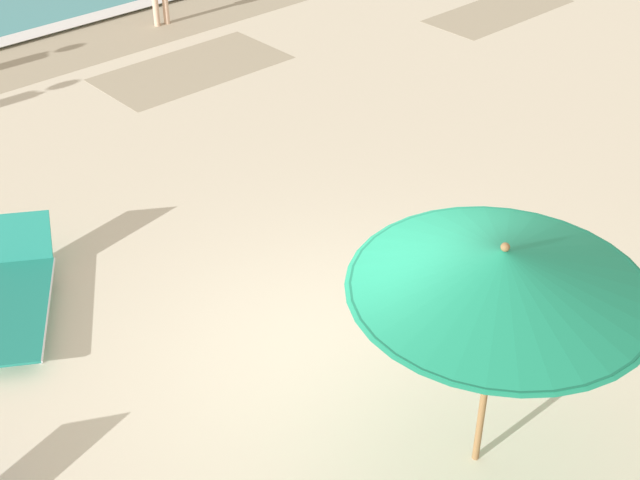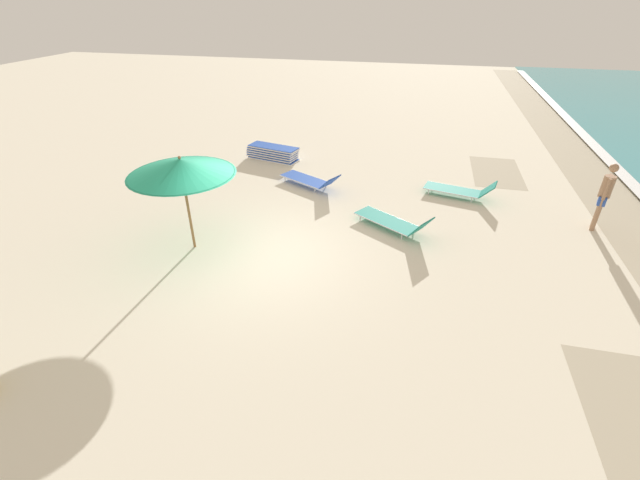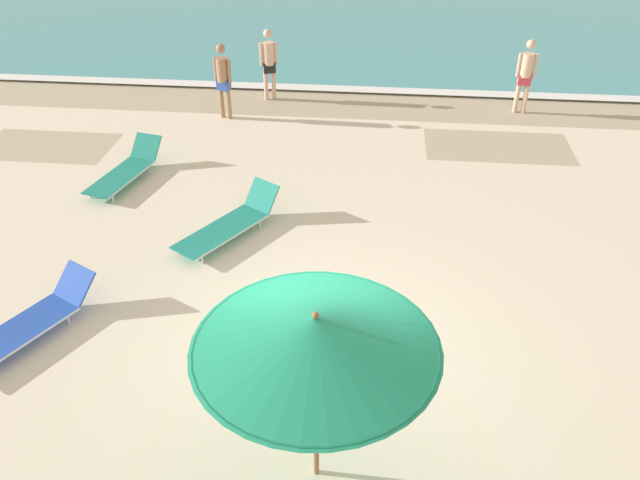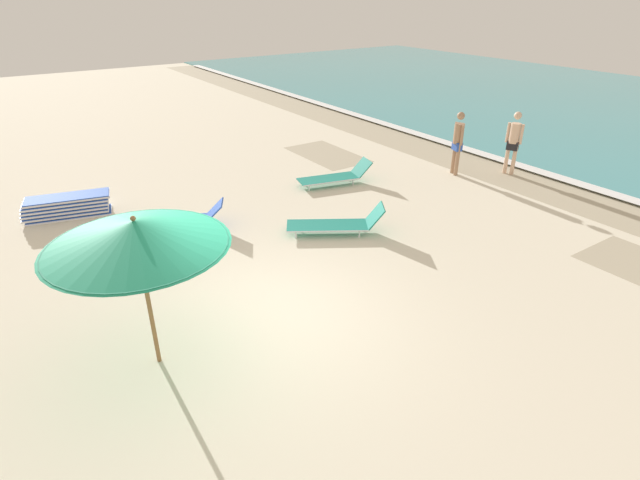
% 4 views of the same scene
% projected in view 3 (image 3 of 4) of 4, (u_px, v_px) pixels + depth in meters
% --- Properties ---
extents(ground_plane, '(60.00, 60.00, 0.16)m').
position_uv_depth(ground_plane, '(326.00, 370.00, 8.19)').
color(ground_plane, beige).
extents(ocean_water, '(60.00, 20.17, 0.07)m').
position_uv_depth(ocean_water, '(372.00, 1.00, 24.63)').
color(ocean_water, teal).
rests_on(ocean_water, ground_plane).
extents(beach_umbrella, '(2.35, 2.35, 2.28)m').
position_uv_depth(beach_umbrella, '(316.00, 333.00, 5.68)').
color(beach_umbrella, olive).
rests_on(beach_umbrella, ground_plane).
extents(sun_lounger_under_umbrella, '(1.50, 2.10, 0.57)m').
position_uv_depth(sun_lounger_under_umbrella, '(29.00, 322.00, 8.52)').
color(sun_lounger_under_umbrella, blue).
rests_on(sun_lounger_under_umbrella, ground_plane).
extents(sun_lounger_beside_umbrella, '(1.05, 2.08, 0.58)m').
position_uv_depth(sun_lounger_beside_umbrella, '(126.00, 170.00, 12.27)').
color(sun_lounger_beside_umbrella, '#1E8475').
rests_on(sun_lounger_beside_umbrella, ground_plane).
extents(sun_lounger_near_water_left, '(1.63, 2.09, 0.62)m').
position_uv_depth(sun_lounger_near_water_left, '(230.00, 223.00, 10.62)').
color(sun_lounger_near_water_left, '#1E8475').
rests_on(sun_lounger_near_water_left, ground_plane).
extents(beachgoer_wading_adult, '(0.45, 0.27, 1.76)m').
position_uv_depth(beachgoer_wading_adult, '(526.00, 72.00, 14.71)').
color(beachgoer_wading_adult, beige).
rests_on(beachgoer_wading_adult, ground_plane).
extents(beachgoer_shoreline_child, '(0.43, 0.27, 1.76)m').
position_uv_depth(beachgoer_shoreline_child, '(223.00, 77.00, 14.44)').
color(beachgoer_shoreline_child, '#A37A5B').
rests_on(beachgoer_shoreline_child, ground_plane).
extents(beachgoer_strolling_adult, '(0.42, 0.28, 1.76)m').
position_uv_depth(beachgoer_strolling_adult, '(269.00, 61.00, 15.44)').
color(beachgoer_strolling_adult, beige).
rests_on(beachgoer_strolling_adult, ground_plane).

